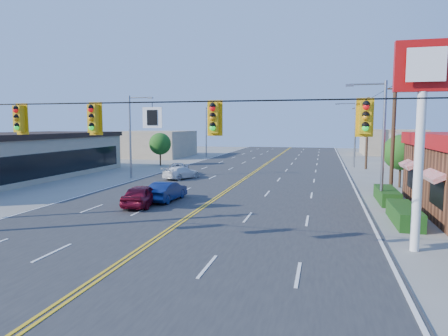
% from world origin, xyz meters
% --- Properties ---
extents(ground, '(160.00, 160.00, 0.00)m').
position_xyz_m(ground, '(0.00, 0.00, 0.00)').
color(ground, gray).
rests_on(ground, ground).
extents(road, '(20.00, 120.00, 0.06)m').
position_xyz_m(road, '(0.00, 20.00, 0.03)').
color(road, '#2D2D30').
rests_on(road, ground).
extents(signal_span, '(24.32, 0.34, 9.00)m').
position_xyz_m(signal_span, '(-0.12, 0.00, 4.89)').
color(signal_span, '#47301E').
rests_on(signal_span, ground).
extents(kfc_pylon, '(2.20, 0.36, 8.50)m').
position_xyz_m(kfc_pylon, '(11.00, 4.00, 6.04)').
color(kfc_pylon, white).
rests_on(kfc_pylon, ground).
extents(strip_mall, '(10.40, 26.40, 4.40)m').
position_xyz_m(strip_mall, '(-22.00, 18.00, 2.25)').
color(strip_mall, tan).
rests_on(strip_mall, ground).
extents(streetlight_se, '(2.55, 0.25, 8.00)m').
position_xyz_m(streetlight_se, '(10.79, 14.00, 4.51)').
color(streetlight_se, gray).
rests_on(streetlight_se, ground).
extents(streetlight_ne, '(2.55, 0.25, 8.00)m').
position_xyz_m(streetlight_ne, '(10.79, 38.00, 4.51)').
color(streetlight_ne, gray).
rests_on(streetlight_ne, ground).
extents(streetlight_sw, '(2.55, 0.25, 8.00)m').
position_xyz_m(streetlight_sw, '(-10.79, 22.00, 4.51)').
color(streetlight_sw, gray).
rests_on(streetlight_sw, ground).
extents(streetlight_nw, '(2.55, 0.25, 8.00)m').
position_xyz_m(streetlight_nw, '(-10.79, 48.00, 4.51)').
color(streetlight_nw, gray).
rests_on(streetlight_nw, ground).
extents(utility_pole_near, '(0.28, 0.28, 8.40)m').
position_xyz_m(utility_pole_near, '(12.20, 18.00, 4.20)').
color(utility_pole_near, '#47301E').
rests_on(utility_pole_near, ground).
extents(utility_pole_mid, '(0.28, 0.28, 8.40)m').
position_xyz_m(utility_pole_mid, '(12.20, 36.00, 4.20)').
color(utility_pole_mid, '#47301E').
rests_on(utility_pole_mid, ground).
extents(utility_pole_far, '(0.28, 0.28, 8.40)m').
position_xyz_m(utility_pole_far, '(12.20, 54.00, 4.20)').
color(utility_pole_far, '#47301E').
rests_on(utility_pole_far, ground).
extents(tree_kfc_rear, '(2.94, 2.94, 4.41)m').
position_xyz_m(tree_kfc_rear, '(13.50, 22.00, 2.93)').
color(tree_kfc_rear, '#47301E').
rests_on(tree_kfc_rear, ground).
extents(tree_west, '(2.80, 2.80, 4.20)m').
position_xyz_m(tree_west, '(-13.00, 34.00, 2.79)').
color(tree_west, '#47301E').
rests_on(tree_west, ground).
extents(bld_east_mid, '(12.00, 10.00, 4.00)m').
position_xyz_m(bld_east_mid, '(22.00, 40.00, 2.00)').
color(bld_east_mid, gray).
rests_on(bld_east_mid, ground).
extents(bld_west_far, '(11.00, 12.00, 4.20)m').
position_xyz_m(bld_west_far, '(-20.00, 48.00, 2.10)').
color(bld_west_far, tan).
rests_on(bld_west_far, ground).
extents(bld_east_far, '(10.00, 10.00, 4.40)m').
position_xyz_m(bld_east_far, '(19.00, 62.00, 2.20)').
color(bld_east_far, tan).
rests_on(bld_east_far, ground).
extents(car_magenta, '(2.06, 4.21, 1.38)m').
position_xyz_m(car_magenta, '(-3.87, 9.48, 0.69)').
color(car_magenta, maroon).
rests_on(car_magenta, ground).
extents(car_blue, '(1.61, 4.07, 1.32)m').
position_xyz_m(car_blue, '(-3.01, 11.55, 0.66)').
color(car_blue, '#0E1D53').
rests_on(car_blue, ground).
extents(car_white, '(3.09, 4.45, 1.20)m').
position_xyz_m(car_white, '(-5.90, 22.33, 0.60)').
color(car_white, white).
rests_on(car_white, ground).
extents(car_silver, '(3.33, 4.94, 1.26)m').
position_xyz_m(car_silver, '(-7.25, 25.04, 0.63)').
color(car_silver, '#9D9CA1').
rests_on(car_silver, ground).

